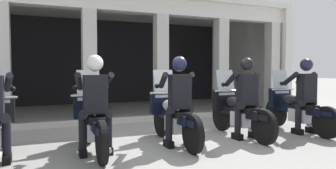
% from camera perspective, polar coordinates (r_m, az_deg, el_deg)
% --- Properties ---
extents(ground_plane, '(80.00, 80.00, 0.00)m').
position_cam_1_polar(ground_plane, '(8.53, -7.21, -6.36)').
color(ground_plane, gray).
extents(station_building, '(11.08, 4.97, 3.50)m').
position_cam_1_polar(station_building, '(10.86, -11.17, 7.33)').
color(station_building, black).
rests_on(station_building, ground).
extents(kerb_strip, '(10.58, 0.24, 0.12)m').
position_cam_1_polar(kerb_strip, '(8.00, -6.73, -6.52)').
color(kerb_strip, '#B7B5AD').
rests_on(kerb_strip, ground).
extents(motorcycle_left, '(0.62, 2.04, 1.35)m').
position_cam_1_polar(motorcycle_left, '(5.26, -13.90, -6.62)').
color(motorcycle_left, black).
rests_on(motorcycle_left, ground).
extents(police_officer_left, '(0.63, 0.61, 1.58)m').
position_cam_1_polar(police_officer_left, '(4.92, -13.48, -2.10)').
color(police_officer_left, black).
rests_on(police_officer_left, ground).
extents(motorcycle_center, '(0.62, 2.04, 1.35)m').
position_cam_1_polar(motorcycle_center, '(5.66, 0.86, -5.86)').
color(motorcycle_center, black).
rests_on(motorcycle_center, ground).
extents(police_officer_center, '(0.63, 0.61, 1.58)m').
position_cam_1_polar(police_officer_center, '(5.35, 2.06, -1.64)').
color(police_officer_center, black).
rests_on(police_officer_center, ground).
extents(motorcycle_right, '(0.62, 2.04, 1.35)m').
position_cam_1_polar(motorcycle_right, '(6.40, 12.84, -4.93)').
color(motorcycle_right, black).
rests_on(motorcycle_right, ground).
extents(police_officer_right, '(0.63, 0.61, 1.58)m').
position_cam_1_polar(police_officer_right, '(6.12, 14.41, -1.17)').
color(police_officer_right, black).
rests_on(police_officer_right, ground).
extents(motorcycle_far_right, '(0.62, 2.04, 1.35)m').
position_cam_1_polar(motorcycle_far_right, '(7.27, 22.59, -4.15)').
color(motorcycle_far_right, black).
rests_on(motorcycle_far_right, ground).
extents(police_officer_far_right, '(0.63, 0.61, 1.58)m').
position_cam_1_polar(police_officer_far_right, '(7.04, 24.29, -0.83)').
color(police_officer_far_right, black).
rests_on(police_officer_far_right, ground).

